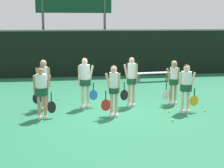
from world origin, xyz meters
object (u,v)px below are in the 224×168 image
player_1 (114,87)px  bench_courtside (153,74)px  player_4 (85,78)px  tennis_ball_4 (173,120)px  player_5 (131,78)px  tennis_ball_1 (58,99)px  tennis_ball_3 (169,111)px  tennis_ball_0 (205,111)px  scoreboard (74,9)px  player_6 (173,78)px  player_2 (186,84)px  player_3 (44,80)px  player_0 (42,88)px

player_1 → bench_courtside: bearing=74.4°
player_4 → tennis_ball_4: size_ratio=27.21×
player_5 → tennis_ball_1: bearing=156.2°
bench_courtside → player_5: player_5 is taller
tennis_ball_1 → tennis_ball_3: (3.81, -2.31, -0.00)m
player_5 → tennis_ball_0: size_ratio=27.19×
player_1 → tennis_ball_4: bearing=-14.0°
scoreboard → player_6: bearing=-65.0°
scoreboard → player_2: size_ratio=2.88×
player_3 → player_5: size_ratio=0.98×
player_1 → player_4: 1.45m
bench_courtside → player_0: size_ratio=1.16×
player_2 → tennis_ball_4: bearing=-124.8°
scoreboard → player_4: bearing=-88.9°
player_1 → tennis_ball_3: 2.15m
player_6 → tennis_ball_4: bearing=-102.0°
player_0 → tennis_ball_3: bearing=0.4°
scoreboard → player_1: scoreboard is taller
player_2 → tennis_ball_1: 5.06m
player_6 → tennis_ball_0: player_6 is taller
player_4 → tennis_ball_3: bearing=-30.2°
player_5 → tennis_ball_4: (0.91, -1.99, -1.02)m
scoreboard → bench_courtside: size_ratio=2.45×
tennis_ball_3 → tennis_ball_4: bearing=-101.2°
player_1 → player_5: size_ratio=0.93×
tennis_ball_1 → tennis_ball_4: size_ratio=1.07×
player_6 → tennis_ball_1: 4.59m
bench_courtside → tennis_ball_3: size_ratio=29.56×
player_4 → tennis_ball_1: size_ratio=25.49×
player_5 → tennis_ball_3: (1.10, -1.03, -1.02)m
bench_courtside → player_2: player_2 is taller
player_0 → player_1: (2.29, -0.10, -0.02)m
tennis_ball_3 → tennis_ball_4: size_ratio=0.99×
scoreboard → player_6: 8.63m
player_6 → tennis_ball_1: size_ratio=23.29×
scoreboard → player_2: bearing=-67.8°
player_0 → player_3: 1.08m
bench_courtside → tennis_ball_0: bench_courtside is taller
player_1 → player_6: 2.75m
player_2 → player_4: 3.52m
player_1 → player_2: 2.51m
player_1 → tennis_ball_4: 2.15m
tennis_ball_0 → tennis_ball_4: (-1.46, -0.86, -0.00)m
player_6 → tennis_ball_1: player_6 is taller
bench_courtside → player_2: (-0.44, -5.64, 0.57)m
player_2 → tennis_ball_4: 1.53m
player_1 → tennis_ball_1: (-1.88, 2.44, -0.95)m
player_4 → tennis_ball_3: size_ratio=27.35×
player_1 → player_4: bearing=137.5°
player_0 → player_2: size_ratio=1.02×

